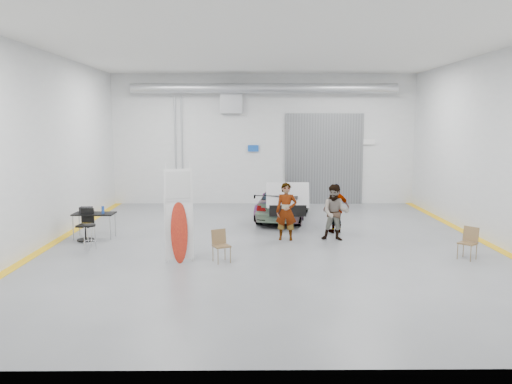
{
  "coord_description": "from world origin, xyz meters",
  "views": [
    {
      "loc": [
        -0.57,
        -15.23,
        3.79
      ],
      "look_at": [
        -0.43,
        1.14,
        1.5
      ],
      "focal_mm": 35.0,
      "sensor_mm": 36.0,
      "label": 1
    }
  ],
  "objects_px": {
    "folding_chair_far": "(467,249)",
    "work_table": "(92,213)",
    "person_a": "(286,211)",
    "sedan_car": "(283,203)",
    "folding_chair_near": "(222,252)",
    "person_c": "(336,208)",
    "shop_stool": "(90,237)",
    "person_b": "(335,213)",
    "surfboard_display": "(177,223)",
    "office_chair": "(86,227)"
  },
  "relations": [
    {
      "from": "surfboard_display",
      "to": "folding_chair_far",
      "type": "xyz_separation_m",
      "value": [
        8.01,
        0.29,
        -0.82
      ]
    },
    {
      "from": "surfboard_display",
      "to": "folding_chair_far",
      "type": "distance_m",
      "value": 8.06
    },
    {
      "from": "surfboard_display",
      "to": "shop_stool",
      "type": "relative_size",
      "value": 3.57
    },
    {
      "from": "folding_chair_near",
      "to": "person_a",
      "type": "bearing_deg",
      "value": 26.56
    },
    {
      "from": "sedan_car",
      "to": "person_a",
      "type": "height_order",
      "value": "person_a"
    },
    {
      "from": "surfboard_display",
      "to": "office_chair",
      "type": "bearing_deg",
      "value": 130.45
    },
    {
      "from": "sedan_car",
      "to": "folding_chair_near",
      "type": "height_order",
      "value": "sedan_car"
    },
    {
      "from": "person_c",
      "to": "folding_chair_near",
      "type": "height_order",
      "value": "person_c"
    },
    {
      "from": "person_b",
      "to": "person_c",
      "type": "relative_size",
      "value": 1.07
    },
    {
      "from": "person_a",
      "to": "person_c",
      "type": "relative_size",
      "value": 1.1
    },
    {
      "from": "folding_chair_near",
      "to": "office_chair",
      "type": "bearing_deg",
      "value": 123.96
    },
    {
      "from": "work_table",
      "to": "folding_chair_near",
      "type": "bearing_deg",
      "value": -33.34
    },
    {
      "from": "person_a",
      "to": "work_table",
      "type": "distance_m",
      "value": 6.38
    },
    {
      "from": "work_table",
      "to": "shop_stool",
      "type": "bearing_deg",
      "value": -75.34
    },
    {
      "from": "surfboard_display",
      "to": "folding_chair_near",
      "type": "relative_size",
      "value": 3.08
    },
    {
      "from": "sedan_car",
      "to": "person_a",
      "type": "relative_size",
      "value": 2.39
    },
    {
      "from": "surfboard_display",
      "to": "shop_stool",
      "type": "height_order",
      "value": "surfboard_display"
    },
    {
      "from": "person_b",
      "to": "folding_chair_far",
      "type": "relative_size",
      "value": 2.03
    },
    {
      "from": "person_c",
      "to": "shop_stool",
      "type": "distance_m",
      "value": 8.11
    },
    {
      "from": "person_a",
      "to": "office_chair",
      "type": "xyz_separation_m",
      "value": [
        -6.48,
        -0.02,
        -0.49
      ]
    },
    {
      "from": "person_b",
      "to": "surfboard_display",
      "type": "relative_size",
      "value": 0.67
    },
    {
      "from": "person_a",
      "to": "folding_chair_near",
      "type": "distance_m",
      "value": 3.3
    },
    {
      "from": "shop_stool",
      "to": "work_table",
      "type": "bearing_deg",
      "value": 104.66
    },
    {
      "from": "person_c",
      "to": "folding_chair_near",
      "type": "bearing_deg",
      "value": 23.22
    },
    {
      "from": "folding_chair_near",
      "to": "work_table",
      "type": "relative_size",
      "value": 0.66
    },
    {
      "from": "person_c",
      "to": "folding_chair_far",
      "type": "distance_m",
      "value": 4.63
    },
    {
      "from": "person_b",
      "to": "surfboard_display",
      "type": "distance_m",
      "value": 5.36
    },
    {
      "from": "sedan_car",
      "to": "shop_stool",
      "type": "distance_m",
      "value": 7.76
    },
    {
      "from": "folding_chair_near",
      "to": "work_table",
      "type": "xyz_separation_m",
      "value": [
        -4.43,
        2.92,
        0.56
      ]
    },
    {
      "from": "person_a",
      "to": "surfboard_display",
      "type": "height_order",
      "value": "surfboard_display"
    },
    {
      "from": "person_c",
      "to": "folding_chair_far",
      "type": "bearing_deg",
      "value": 111.12
    },
    {
      "from": "folding_chair_far",
      "to": "work_table",
      "type": "relative_size",
      "value": 0.67
    },
    {
      "from": "person_a",
      "to": "person_b",
      "type": "distance_m",
      "value": 1.58
    },
    {
      "from": "surfboard_display",
      "to": "folding_chair_near",
      "type": "xyz_separation_m",
      "value": [
        1.18,
        0.06,
        -0.83
      ]
    },
    {
      "from": "person_c",
      "to": "surfboard_display",
      "type": "distance_m",
      "value": 6.17
    },
    {
      "from": "person_c",
      "to": "folding_chair_near",
      "type": "distance_m",
      "value": 5.25
    },
    {
      "from": "sedan_car",
      "to": "person_b",
      "type": "relative_size",
      "value": 2.46
    },
    {
      "from": "shop_stool",
      "to": "work_table",
      "type": "distance_m",
      "value": 1.62
    },
    {
      "from": "sedan_car",
      "to": "surfboard_display",
      "type": "distance_m",
      "value": 7.05
    },
    {
      "from": "sedan_car",
      "to": "person_c",
      "type": "distance_m",
      "value": 3.04
    },
    {
      "from": "person_a",
      "to": "person_b",
      "type": "xyz_separation_m",
      "value": [
        1.58,
        -0.07,
        -0.03
      ]
    },
    {
      "from": "office_chair",
      "to": "sedan_car",
      "type": "bearing_deg",
      "value": 36.3
    },
    {
      "from": "person_b",
      "to": "person_a",
      "type": "bearing_deg",
      "value": -171.14
    },
    {
      "from": "person_b",
      "to": "shop_stool",
      "type": "height_order",
      "value": "person_b"
    },
    {
      "from": "folding_chair_far",
      "to": "office_chair",
      "type": "bearing_deg",
      "value": -144.77
    },
    {
      "from": "sedan_car",
      "to": "person_c",
      "type": "relative_size",
      "value": 2.63
    },
    {
      "from": "folding_chair_near",
      "to": "folding_chair_far",
      "type": "xyz_separation_m",
      "value": [
        6.83,
        0.23,
        0.01
      ]
    },
    {
      "from": "surfboard_display",
      "to": "folding_chair_near",
      "type": "height_order",
      "value": "surfboard_display"
    },
    {
      "from": "folding_chair_far",
      "to": "shop_stool",
      "type": "relative_size",
      "value": 1.18
    },
    {
      "from": "folding_chair_far",
      "to": "person_b",
      "type": "bearing_deg",
      "value": -167.8
    }
  ]
}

